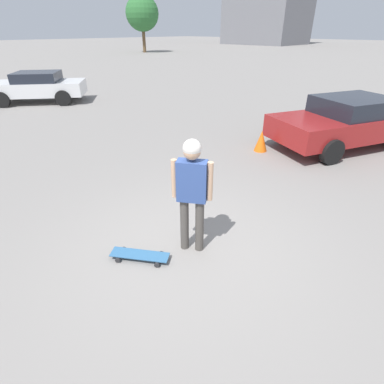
% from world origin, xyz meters
% --- Properties ---
extents(ground_plane, '(220.00, 220.00, 0.00)m').
position_xyz_m(ground_plane, '(0.00, 0.00, 0.00)').
color(ground_plane, gray).
extents(person, '(0.40, 0.50, 1.79)m').
position_xyz_m(person, '(0.00, 0.00, 1.11)').
color(person, '#4C4742').
rests_on(person, ground_plane).
extents(skateboard, '(0.68, 0.85, 0.09)m').
position_xyz_m(skateboard, '(0.73, -0.38, 0.07)').
color(skateboard, '#336693').
rests_on(skateboard, ground_plane).
extents(car_parked_near, '(4.83, 3.50, 1.39)m').
position_xyz_m(car_parked_near, '(-6.53, -0.07, 0.73)').
color(car_parked_near, maroon).
rests_on(car_parked_near, ground_plane).
extents(car_parked_far, '(4.41, 3.98, 1.34)m').
position_xyz_m(car_parked_far, '(-2.72, -12.58, 0.72)').
color(car_parked_far, silver).
rests_on(car_parked_far, ground_plane).
extents(tree_distant, '(4.58, 4.58, 7.24)m').
position_xyz_m(tree_distant, '(-27.26, -36.12, 4.93)').
color(tree_distant, brown).
rests_on(tree_distant, ground_plane).
extents(traffic_cone, '(0.36, 0.36, 0.58)m').
position_xyz_m(traffic_cone, '(-4.44, -1.60, 0.29)').
color(traffic_cone, orange).
rests_on(traffic_cone, ground_plane).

